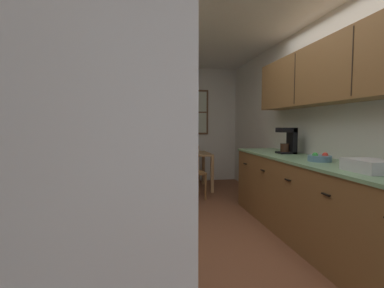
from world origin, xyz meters
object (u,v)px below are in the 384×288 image
at_px(dish_rack, 370,166).
at_px(dining_chair_far, 185,160).
at_px(dining_chair_near, 191,169).
at_px(table_serving_bowl, 181,152).
at_px(trash_bin, 150,181).
at_px(storage_canister, 121,155).
at_px(microwave_over_range, 95,67).
at_px(coffee_maker, 288,140).
at_px(stove_range, 116,237).
at_px(fruit_bowl, 320,158).
at_px(dining_table, 185,158).
at_px(refrigerator, 109,211).

bearing_deg(dish_rack, dining_chair_far, 102.23).
xyz_separation_m(dining_chair_near, table_serving_bowl, (-0.10, 0.59, 0.25)).
distance_m(dining_chair_far, trash_bin, 1.54).
height_order(dining_chair_far, storage_canister, storage_canister).
xyz_separation_m(dining_chair_far, storage_canister, (-1.10, -3.39, 0.50)).
xyz_separation_m(microwave_over_range, coffee_maker, (2.19, 1.36, -0.59)).
xyz_separation_m(dish_rack, table_serving_bowl, (-1.06, 3.43, -0.20)).
distance_m(stove_range, fruit_bowl, 2.13).
xyz_separation_m(dining_chair_far, fruit_bowl, (0.90, -3.42, 0.44)).
xyz_separation_m(dining_table, storage_canister, (-1.00, -2.77, 0.38)).
relative_size(microwave_over_range, dining_chair_far, 0.63).
xyz_separation_m(coffee_maker, fruit_bowl, (-0.08, -0.78, -0.14)).
relative_size(dining_chair_far, fruit_bowl, 3.87).
bearing_deg(dining_chair_far, dining_chair_near, -93.61).
bearing_deg(coffee_maker, dining_chair_near, 127.23).
bearing_deg(storage_canister, microwave_over_range, -100.09).
xyz_separation_m(refrigerator, fruit_bowl, (1.95, 1.27, 0.06)).
height_order(dining_chair_far, fruit_bowl, fruit_bowl).
xyz_separation_m(microwave_over_range, storage_canister, (0.11, 0.61, -0.67)).
distance_m(dining_table, table_serving_bowl, 0.16).
relative_size(coffee_maker, table_serving_bowl, 1.61).
distance_m(stove_range, coffee_maker, 2.55).
distance_m(dish_rack, table_serving_bowl, 3.60).
height_order(trash_bin, coffee_maker, coffee_maker).
relative_size(dining_chair_far, coffee_maker, 2.65).
bearing_deg(storage_canister, coffee_maker, 19.88).
height_order(stove_range, microwave_over_range, microwave_over_range).
relative_size(refrigerator, coffee_maker, 5.17).
relative_size(dish_rack, table_serving_bowl, 1.61).
bearing_deg(refrigerator, storage_canister, 92.12).
bearing_deg(storage_canister, dining_chair_far, 72.11).
height_order(stove_range, table_serving_bowl, stove_range).
distance_m(stove_range, storage_canister, 0.80).
relative_size(trash_bin, dish_rack, 1.93).
height_order(microwave_over_range, dining_table, microwave_over_range).
height_order(stove_range, trash_bin, stove_range).
distance_m(microwave_over_range, trash_bin, 3.03).
height_order(dining_chair_far, dish_rack, dish_rack).
bearing_deg(fruit_bowl, refrigerator, -147.00).
height_order(dining_table, coffee_maker, coffee_maker).
bearing_deg(dish_rack, dining_table, 105.83).
height_order(microwave_over_range, dining_chair_near, microwave_over_range).
relative_size(refrigerator, storage_canister, 9.09).
xyz_separation_m(stove_range, fruit_bowl, (1.99, 0.58, 0.46)).
bearing_deg(microwave_over_range, fruit_bowl, 15.31).
relative_size(storage_canister, fruit_bowl, 0.83).
distance_m(stove_range, microwave_over_range, 1.20).
bearing_deg(dining_chair_near, fruit_bowl, -65.79).
height_order(storage_canister, fruit_bowl, storage_canister).
height_order(coffee_maker, fruit_bowl, coffee_maker).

